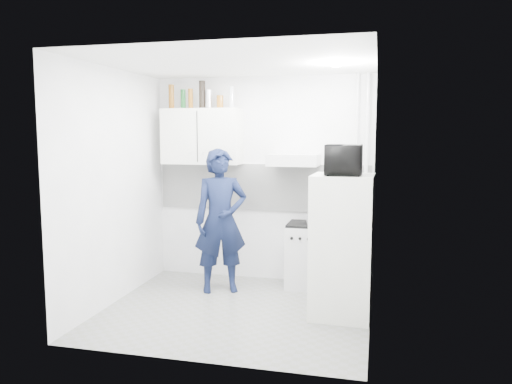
# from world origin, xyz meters

# --- Properties ---
(floor) EXTENTS (2.80, 2.80, 0.00)m
(floor) POSITION_xyz_m (0.00, 0.00, 0.00)
(floor) COLOR slate
(floor) RESTS_ON ground
(ceiling) EXTENTS (2.80, 2.80, 0.00)m
(ceiling) POSITION_xyz_m (0.00, 0.00, 2.60)
(ceiling) COLOR white
(ceiling) RESTS_ON wall_back
(wall_back) EXTENTS (2.80, 0.00, 2.80)m
(wall_back) POSITION_xyz_m (0.00, 1.25, 1.30)
(wall_back) COLOR white
(wall_back) RESTS_ON floor
(wall_left) EXTENTS (0.00, 2.60, 2.60)m
(wall_left) POSITION_xyz_m (-1.40, 0.00, 1.30)
(wall_left) COLOR white
(wall_left) RESTS_ON floor
(wall_right) EXTENTS (0.00, 2.60, 2.60)m
(wall_right) POSITION_xyz_m (1.40, 0.00, 1.30)
(wall_right) COLOR white
(wall_right) RESTS_ON floor
(person) EXTENTS (0.74, 0.63, 1.71)m
(person) POSITION_xyz_m (-0.36, 0.61, 0.86)
(person) COLOR black
(person) RESTS_ON floor
(stove) EXTENTS (0.48, 0.48, 0.77)m
(stove) POSITION_xyz_m (0.62, 1.00, 0.39)
(stove) COLOR silver
(stove) RESTS_ON floor
(fridge) EXTENTS (0.63, 0.63, 1.47)m
(fridge) POSITION_xyz_m (1.10, 0.12, 0.74)
(fridge) COLOR white
(fridge) RESTS_ON floor
(stove_top) EXTENTS (0.46, 0.46, 0.03)m
(stove_top) POSITION_xyz_m (0.62, 1.00, 0.79)
(stove_top) COLOR black
(stove_top) RESTS_ON stove
(saucepan) EXTENTS (0.16, 0.16, 0.09)m
(saucepan) POSITION_xyz_m (0.69, 0.94, 0.85)
(saucepan) COLOR silver
(saucepan) RESTS_ON stove_top
(microwave) EXTENTS (0.56, 0.39, 0.30)m
(microwave) POSITION_xyz_m (1.10, 0.12, 1.62)
(microwave) COLOR black
(microwave) RESTS_ON fridge
(bottle_a) EXTENTS (0.07, 0.07, 0.31)m
(bottle_a) POSITION_xyz_m (-1.16, 1.07, 2.35)
(bottle_a) COLOR brown
(bottle_a) RESTS_ON upper_cabinet
(bottle_b) EXTENTS (0.06, 0.06, 0.24)m
(bottle_b) POSITION_xyz_m (-1.00, 1.07, 2.32)
(bottle_b) COLOR #144C1E
(bottle_b) RESTS_ON upper_cabinet
(bottle_c) EXTENTS (0.06, 0.06, 0.25)m
(bottle_c) POSITION_xyz_m (-0.90, 1.07, 2.33)
(bottle_c) COLOR brown
(bottle_c) RESTS_ON upper_cabinet
(bottle_d) EXTENTS (0.08, 0.08, 0.35)m
(bottle_d) POSITION_xyz_m (-0.74, 1.07, 2.37)
(bottle_d) COLOR black
(bottle_d) RESTS_ON upper_cabinet
(canister_a) EXTENTS (0.09, 0.09, 0.23)m
(canister_a) POSITION_xyz_m (-0.66, 1.07, 2.31)
(canister_a) COLOR silver
(canister_a) RESTS_ON upper_cabinet
(canister_b) EXTENTS (0.08, 0.08, 0.16)m
(canister_b) POSITION_xyz_m (-0.51, 1.07, 2.28)
(canister_b) COLOR brown
(canister_b) RESTS_ON upper_cabinet
(bottle_e) EXTENTS (0.07, 0.07, 0.26)m
(bottle_e) POSITION_xyz_m (-0.36, 1.07, 2.33)
(bottle_e) COLOR #B2B7BC
(bottle_e) RESTS_ON upper_cabinet
(upper_cabinet) EXTENTS (1.00, 0.35, 0.70)m
(upper_cabinet) POSITION_xyz_m (-0.75, 1.07, 1.85)
(upper_cabinet) COLOR white
(upper_cabinet) RESTS_ON wall_back
(range_hood) EXTENTS (0.60, 0.50, 0.14)m
(range_hood) POSITION_xyz_m (0.45, 1.00, 1.57)
(range_hood) COLOR silver
(range_hood) RESTS_ON wall_back
(backsplash) EXTENTS (2.74, 0.03, 0.60)m
(backsplash) POSITION_xyz_m (0.00, 1.24, 1.20)
(backsplash) COLOR white
(backsplash) RESTS_ON wall_back
(pipe_a) EXTENTS (0.05, 0.05, 2.60)m
(pipe_a) POSITION_xyz_m (1.30, 1.17, 1.30)
(pipe_a) COLOR silver
(pipe_a) RESTS_ON floor
(pipe_b) EXTENTS (0.04, 0.04, 2.60)m
(pipe_b) POSITION_xyz_m (1.18, 1.17, 1.30)
(pipe_b) COLOR silver
(pipe_b) RESTS_ON floor
(ceiling_spot_fixture) EXTENTS (0.10, 0.10, 0.02)m
(ceiling_spot_fixture) POSITION_xyz_m (1.00, 0.20, 2.57)
(ceiling_spot_fixture) COLOR white
(ceiling_spot_fixture) RESTS_ON ceiling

